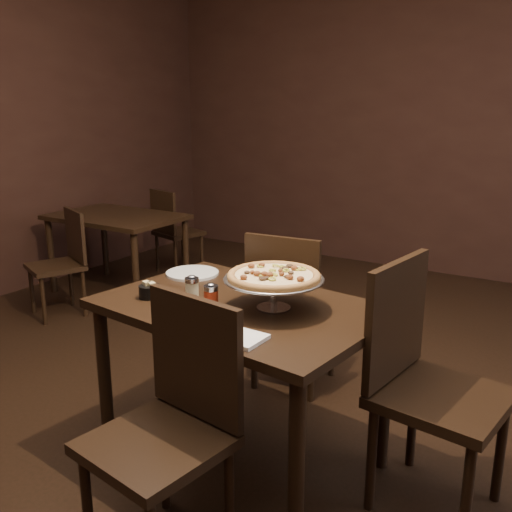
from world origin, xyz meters
The scene contains 16 objects.
room centered at (0.06, 0.03, 1.40)m, with size 6.04×7.04×2.84m.
dining_table centered at (0.03, -0.05, 0.66)m, with size 1.30×0.94×0.75m.
background_table centered at (-2.20, 1.42, 0.60)m, with size 1.10×0.73×0.69m.
pizza_stand centered at (0.19, -0.03, 0.90)m, with size 0.43×0.43×0.18m.
parmesan_shaker centered at (-0.19, -0.11, 0.81)m, with size 0.06×0.06×0.11m.
pepper_flake_shaker centered at (-0.05, -0.16, 0.81)m, with size 0.06×0.06×0.11m.
packet_caddy centered at (-0.36, -0.19, 0.79)m, with size 0.09×0.09×0.07m.
napkin_stack centered at (0.26, -0.38, 0.76)m, with size 0.15×0.15×0.02m, color white.
plate_left centered at (-0.42, 0.19, 0.76)m, with size 0.27×0.27×0.01m, color silver.
plate_near centered at (0.09, -0.32, 0.76)m, with size 0.21×0.21×0.01m, color silver.
serving_spatula centered at (0.23, -0.11, 0.89)m, with size 0.16×0.16×0.02m.
chair_far centered at (-0.11, 0.67, 0.50)m, with size 0.47×0.47×0.92m.
chair_near centered at (0.12, -0.63, 0.52)m, with size 0.50×0.50×0.94m.
chair_side centered at (0.81, 0.10, 0.55)m, with size 0.53×0.53×1.01m.
bg_chair_far centered at (-2.16, 2.11, 0.45)m, with size 0.47×0.47×0.82m.
bg_chair_near centered at (-2.18, 0.81, 0.45)m, with size 0.50×0.50×0.81m.
Camera 1 is at (1.33, -2.01, 1.60)m, focal length 40.00 mm.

